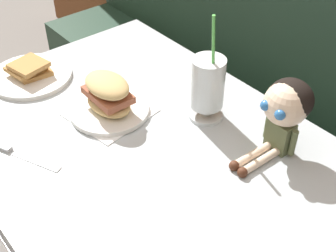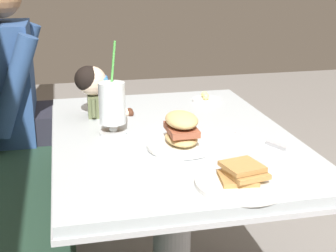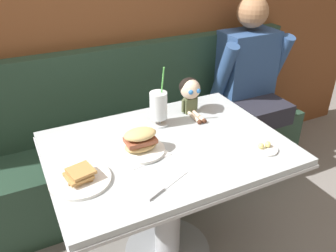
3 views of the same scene
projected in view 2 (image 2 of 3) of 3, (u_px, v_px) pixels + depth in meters
diner_table at (172, 186)px, 1.73m from camera, size 1.11×0.81×0.74m
toast_plate at (242, 180)px, 1.28m from camera, size 0.25×0.25×0.06m
milkshake_glass at (112, 105)px, 1.64m from camera, size 0.10×0.10×0.32m
sandwich_plate at (181, 134)px, 1.53m from camera, size 0.23×0.23×0.12m
butter_saucer at (206, 99)px, 2.06m from camera, size 0.12×0.12×0.04m
butter_knife at (269, 143)px, 1.57m from camera, size 0.22×0.11×0.01m
seated_doll at (92, 84)px, 1.81m from camera, size 0.12×0.22×0.20m
diner_patron at (16, 81)px, 2.40m from camera, size 0.55×0.48×0.81m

